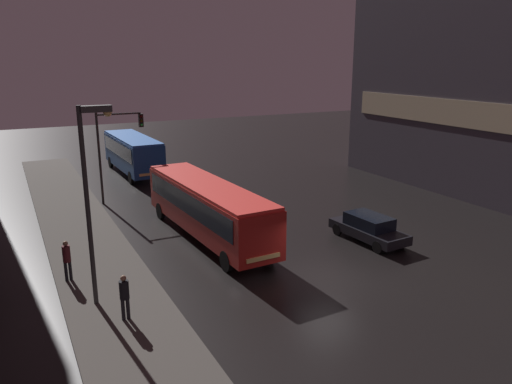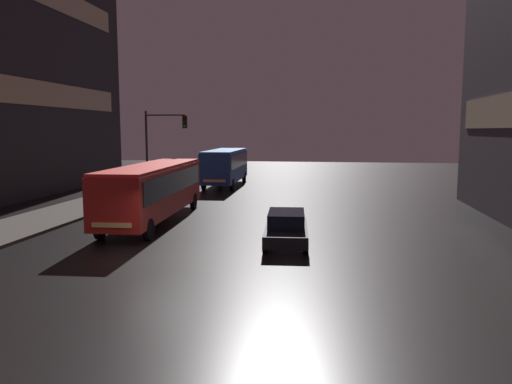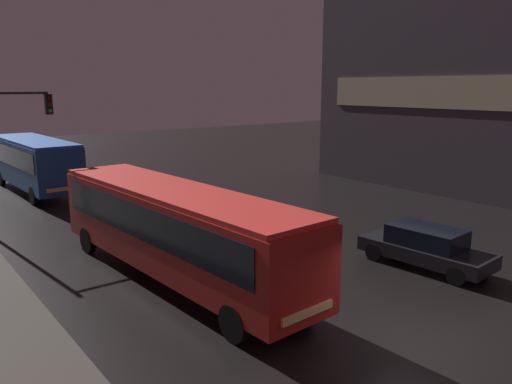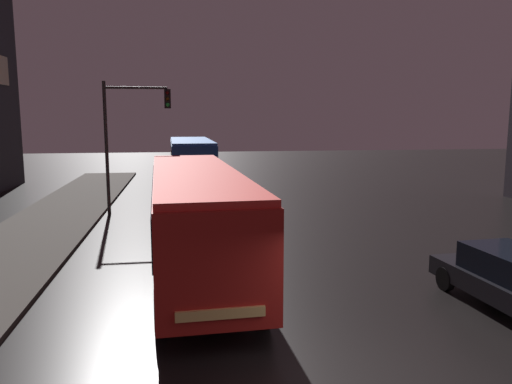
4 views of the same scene
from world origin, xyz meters
The scene contains 10 objects.
ground_plane centered at (0.00, 0.00, 0.00)m, with size 120.00×120.00×0.00m, color black.
sidewalk_left centered at (-9.00, 10.00, 0.07)m, with size 4.00×48.00×0.15m.
building_right_block centered at (20.53, 8.21, 7.93)m, with size 10.07×21.72×15.88m.
bus_near centered at (-2.85, 7.34, 1.90)m, with size 3.05×12.01×3.08m.
bus_far centered at (-2.64, 24.90, 1.97)m, with size 2.86×9.81×3.20m.
car_taxi centered at (4.67, 2.95, 0.75)m, with size 2.10×4.66×1.45m.
pedestrian_near centered at (-8.98, 0.18, 1.19)m, with size 0.50×0.50×1.77m.
pedestrian_mid centered at (-10.44, 4.71, 1.22)m, with size 0.45×0.45×1.83m.
traffic_light_main centered at (-5.70, 16.73, 4.24)m, with size 3.13×0.35×6.30m.
street_lamp_sidewalk centered at (-9.51, 2.01, 5.29)m, with size 1.25×0.36×7.78m.
Camera 1 is at (-12.26, -16.90, 9.55)m, focal length 35.00 mm.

